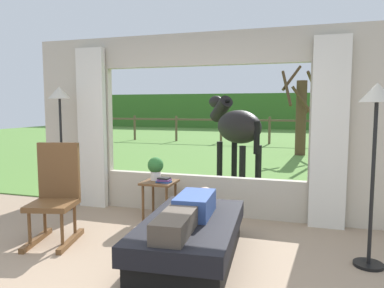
% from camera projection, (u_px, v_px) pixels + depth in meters
% --- Properties ---
extents(ground_plane, '(12.00, 12.00, 0.00)m').
position_uv_depth(ground_plane, '(130.00, 285.00, 3.17)').
color(ground_plane, gray).
extents(back_wall_with_window, '(5.20, 0.12, 2.55)m').
position_uv_depth(back_wall_with_window, '(202.00, 127.00, 5.19)').
color(back_wall_with_window, '#BCB29E').
rests_on(back_wall_with_window, ground_plane).
extents(curtain_panel_left, '(0.44, 0.10, 2.40)m').
position_uv_depth(curtain_panel_left, '(92.00, 129.00, 5.56)').
color(curtain_panel_left, silver).
rests_on(curtain_panel_left, ground_plane).
extents(curtain_panel_right, '(0.44, 0.10, 2.40)m').
position_uv_depth(curtain_panel_right, '(329.00, 134.00, 4.56)').
color(curtain_panel_right, silver).
rests_on(curtain_panel_right, ground_plane).
extents(outdoor_pasture_lawn, '(36.00, 21.68, 0.02)m').
position_uv_depth(outdoor_pasture_lawn, '(271.00, 142.00, 15.66)').
color(outdoor_pasture_lawn, '#568438').
rests_on(outdoor_pasture_lawn, ground_plane).
extents(distant_hill_ridge, '(36.00, 2.00, 2.40)m').
position_uv_depth(distant_hill_ridge, '(285.00, 111.00, 24.88)').
color(distant_hill_ridge, '#3A6C28').
rests_on(distant_hill_ridge, ground_plane).
extents(recliner_sofa, '(1.03, 1.76, 0.42)m').
position_uv_depth(recliner_sofa, '(191.00, 239.00, 3.67)').
color(recliner_sofa, black).
rests_on(recliner_sofa, ground_plane).
extents(reclining_person, '(0.38, 1.44, 0.22)m').
position_uv_depth(reclining_person, '(189.00, 211.00, 3.59)').
color(reclining_person, '#334C8C').
rests_on(reclining_person, recliner_sofa).
extents(rocking_chair, '(0.61, 0.77, 1.12)m').
position_uv_depth(rocking_chair, '(56.00, 194.00, 4.19)').
color(rocking_chair, brown).
rests_on(rocking_chair, ground_plane).
extents(side_table, '(0.44, 0.44, 0.52)m').
position_uv_depth(side_table, '(159.00, 188.00, 5.01)').
color(side_table, brown).
rests_on(side_table, ground_plane).
extents(potted_plant, '(0.22, 0.22, 0.32)m').
position_uv_depth(potted_plant, '(156.00, 167.00, 5.06)').
color(potted_plant, silver).
rests_on(potted_plant, side_table).
extents(book_stack, '(0.20, 0.15, 0.07)m').
position_uv_depth(book_stack, '(164.00, 180.00, 4.91)').
color(book_stack, '#23478C').
rests_on(book_stack, side_table).
extents(floor_lamp_left, '(0.32, 0.32, 1.83)m').
position_uv_depth(floor_lamp_left, '(60.00, 111.00, 5.36)').
color(floor_lamp_left, black).
rests_on(floor_lamp_left, ground_plane).
extents(floor_lamp_right, '(0.32, 0.32, 1.76)m').
position_uv_depth(floor_lamp_right, '(376.00, 119.00, 3.40)').
color(floor_lamp_right, black).
rests_on(floor_lamp_right, ground_plane).
extents(horse, '(1.44, 1.60, 1.73)m').
position_uv_depth(horse, '(236.00, 127.00, 6.70)').
color(horse, black).
rests_on(horse, outdoor_pasture_lawn).
extents(pasture_tree, '(1.44, 1.40, 2.82)m').
position_uv_depth(pasture_tree, '(301.00, 113.00, 11.36)').
color(pasture_tree, '#4C3823').
rests_on(pasture_tree, outdoor_pasture_lawn).
extents(pasture_fence_line, '(16.10, 0.10, 1.10)m').
position_uv_depth(pasture_fence_line, '(270.00, 126.00, 14.78)').
color(pasture_fence_line, brown).
rests_on(pasture_fence_line, outdoor_pasture_lawn).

